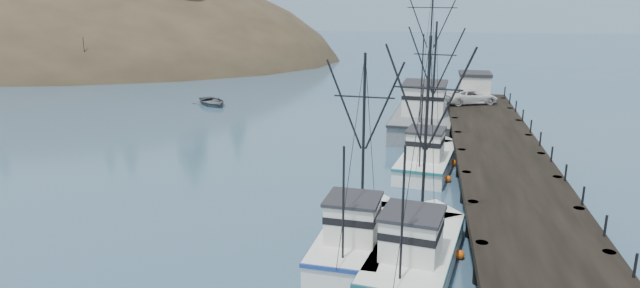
# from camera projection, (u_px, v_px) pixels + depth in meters

# --- Properties ---
(ground) EXTENTS (400.00, 400.00, 0.00)m
(ground) POSITION_uv_depth(u_px,v_px,m) (227.00, 272.00, 26.41)
(ground) COLOR #325270
(ground) RESTS_ON ground
(pier) EXTENTS (6.00, 44.00, 2.00)m
(pier) POSITION_uv_depth(u_px,v_px,m) (501.00, 156.00, 38.75)
(pier) COLOR black
(pier) RESTS_ON ground
(headland) EXTENTS (134.80, 78.00, 51.00)m
(headland) POSITION_uv_depth(u_px,v_px,m) (3.00, 76.00, 115.01)
(headland) COLOR #382D1E
(headland) RESTS_ON ground
(distant_ridge) EXTENTS (360.00, 40.00, 26.00)m
(distant_ridge) POSITION_uv_depth(u_px,v_px,m) (429.00, 27.00, 185.98)
(distant_ridge) COLOR #9EB2C6
(distant_ridge) RESTS_ON ground
(distant_ridge_far) EXTENTS (180.00, 25.00, 18.00)m
(distant_ridge_far) POSITION_uv_depth(u_px,v_px,m) (290.00, 23.00, 208.75)
(distant_ridge_far) COLOR silver
(distant_ridge_far) RESTS_ON ground
(moored_sailboats) EXTENTS (18.78, 19.60, 6.35)m
(moored_sailboats) POSITION_uv_depth(u_px,v_px,m) (154.00, 72.00, 86.32)
(moored_sailboats) COLOR white
(moored_sailboats) RESTS_ON ground
(trawler_near) EXTENTS (5.03, 10.92, 11.04)m
(trawler_near) POSITION_uv_depth(u_px,v_px,m) (417.00, 249.00, 26.87)
(trawler_near) COLOR white
(trawler_near) RESTS_ON ground
(trawler_mid) EXTENTS (4.06, 10.07, 10.11)m
(trawler_mid) POSITION_uv_depth(u_px,v_px,m) (358.00, 234.00, 28.49)
(trawler_mid) COLOR white
(trawler_mid) RESTS_ON ground
(trawler_far) EXTENTS (4.75, 10.53, 10.81)m
(trawler_far) POSITION_uv_depth(u_px,v_px,m) (428.00, 158.00, 41.26)
(trawler_far) COLOR white
(trawler_far) RESTS_ON ground
(work_vessel) EXTENTS (6.37, 17.46, 14.30)m
(work_vessel) POSITION_uv_depth(u_px,v_px,m) (426.00, 114.00, 53.52)
(work_vessel) COLOR slate
(work_vessel) RESTS_ON ground
(pier_shed) EXTENTS (3.00, 3.20, 2.80)m
(pier_shed) POSITION_uv_depth(u_px,v_px,m) (474.00, 86.00, 55.44)
(pier_shed) COLOR silver
(pier_shed) RESTS_ON pier
(pickup_truck) EXTENTS (5.51, 3.99, 1.39)m
(pickup_truck) POSITION_uv_depth(u_px,v_px,m) (471.00, 96.00, 54.29)
(pickup_truck) COLOR silver
(pickup_truck) RESTS_ON pier
(motorboat) EXTENTS (6.09, 6.25, 1.06)m
(motorboat) POSITION_uv_depth(u_px,v_px,m) (212.00, 105.00, 63.90)
(motorboat) COLOR #52555B
(motorboat) RESTS_ON ground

